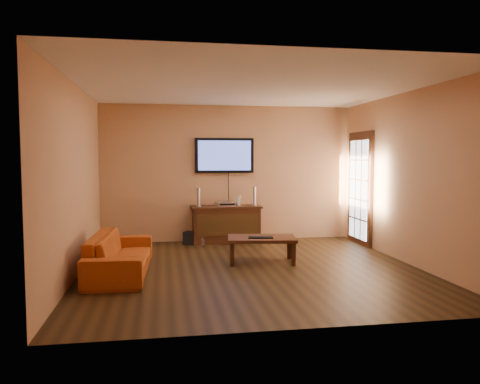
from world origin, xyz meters
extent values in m
plane|color=black|center=(0.00, 0.00, 0.00)|extent=(5.00, 5.00, 0.00)
plane|color=tan|center=(0.00, 2.50, 1.35)|extent=(5.00, 0.00, 5.00)
plane|color=tan|center=(-2.50, 0.00, 1.35)|extent=(0.00, 5.00, 5.00)
plane|color=tan|center=(2.50, 0.00, 1.35)|extent=(0.00, 5.00, 5.00)
plane|color=white|center=(0.00, 0.00, 2.70)|extent=(5.00, 5.00, 0.00)
cube|color=#32170B|center=(2.46, 1.70, 1.05)|extent=(0.06, 1.02, 2.22)
cube|color=white|center=(2.42, 1.70, 1.05)|extent=(0.01, 0.79, 1.89)
cube|color=#32170B|center=(-0.08, 2.24, 0.34)|extent=(1.29, 0.49, 0.68)
cube|color=black|center=(-0.08, 1.99, 0.38)|extent=(1.19, 0.02, 0.41)
cube|color=#32170B|center=(-0.08, 2.24, 0.70)|extent=(1.37, 0.52, 0.04)
cube|color=black|center=(-0.08, 2.46, 1.71)|extent=(1.17, 0.07, 0.69)
cube|color=#4356AF|center=(-0.08, 2.42, 1.71)|extent=(1.05, 0.01, 0.59)
cube|color=#32170B|center=(0.25, 0.41, 0.38)|extent=(1.15, 0.78, 0.05)
cube|color=#32170B|center=(-0.26, 0.22, 0.18)|extent=(0.06, 0.06, 0.36)
cube|color=#32170B|center=(0.68, 0.08, 0.18)|extent=(0.06, 0.06, 0.36)
cube|color=#32170B|center=(-0.19, 0.73, 0.18)|extent=(0.06, 0.06, 0.36)
cube|color=#32170B|center=(0.75, 0.60, 0.18)|extent=(0.06, 0.06, 0.36)
imported|color=#AA4512|center=(-1.91, 0.03, 0.39)|extent=(0.66, 2.00, 0.77)
cylinder|color=silver|center=(-0.62, 2.20, 0.73)|extent=(0.10, 0.10, 0.01)
cylinder|color=silver|center=(-0.62, 2.20, 0.91)|extent=(0.05, 0.05, 0.34)
cylinder|color=silver|center=(0.48, 2.20, 0.73)|extent=(0.10, 0.10, 0.02)
cylinder|color=silver|center=(0.48, 2.20, 0.91)|extent=(0.06, 0.06, 0.36)
cube|color=silver|center=(-0.09, 2.23, 0.76)|extent=(0.40, 0.32, 0.08)
cube|color=white|center=(0.19, 2.27, 0.83)|extent=(0.09, 0.16, 0.21)
cube|color=black|center=(-0.78, 2.18, 0.12)|extent=(0.31, 0.31, 0.24)
cylinder|color=white|center=(-0.57, 1.85, 0.08)|extent=(0.06, 0.06, 0.16)
sphere|color=white|center=(-0.57, 1.85, 0.16)|extent=(0.03, 0.03, 0.03)
cube|color=black|center=(0.21, 0.31, 0.42)|extent=(0.41, 0.21, 0.02)
cube|color=black|center=(0.21, 0.31, 0.43)|extent=(0.27, 0.15, 0.01)
camera|label=1|loc=(-1.30, -6.78, 1.67)|focal=35.00mm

